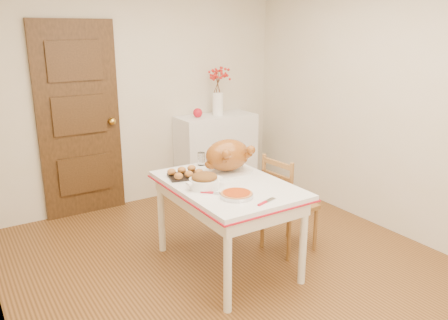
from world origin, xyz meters
TOP-DOWN VIEW (x-y plane):
  - floor at (0.00, 0.00)m, footprint 3.50×4.00m
  - wall_back at (0.00, 2.00)m, footprint 3.50×0.00m
  - wall_right at (1.75, 0.00)m, footprint 0.00×4.00m
  - door_back at (-0.70, 1.97)m, footprint 0.85×0.06m
  - sideboard at (0.87, 1.78)m, footprint 0.96×0.43m
  - kitchen_table at (-0.02, 0.14)m, footprint 0.86×1.26m
  - chair_oak at (0.62, 0.10)m, footprint 0.43×0.43m
  - berry_vase at (0.90, 1.78)m, footprint 0.29×0.29m
  - apple at (0.62, 1.78)m, footprint 0.11×0.11m
  - turkey_platter at (0.11, 0.35)m, footprint 0.50×0.42m
  - pumpkin_pie at (-0.15, -0.17)m, footprint 0.26×0.26m
  - stuffing_dish at (-0.24, 0.14)m, footprint 0.34×0.29m
  - rolls_tray at (-0.25, 0.45)m, footprint 0.32×0.27m
  - pie_server at (-0.02, -0.37)m, footprint 0.21×0.11m
  - carving_knife at (-0.22, -0.03)m, footprint 0.24×0.24m
  - drinking_glass at (0.04, 0.68)m, footprint 0.09×0.09m
  - shaker_pair at (0.30, 0.59)m, footprint 0.08×0.04m

SIDE VIEW (x-z plane):
  - floor at x=0.00m, z-range 0.00..0.00m
  - kitchen_table at x=-0.02m, z-range 0.00..0.75m
  - chair_oak at x=0.62m, z-range 0.00..0.90m
  - sideboard at x=0.87m, z-range 0.00..0.96m
  - pie_server at x=-0.02m, z-range 0.75..0.77m
  - carving_knife at x=-0.22m, z-range 0.75..0.77m
  - pumpkin_pie at x=-0.15m, z-range 0.75..0.81m
  - rolls_tray at x=-0.25m, z-range 0.75..0.83m
  - shaker_pair at x=0.30m, z-range 0.75..0.83m
  - stuffing_dish at x=-0.24m, z-range 0.75..0.87m
  - drinking_glass at x=0.04m, z-range 0.75..0.87m
  - turkey_platter at x=0.11m, z-range 0.75..1.05m
  - apple at x=0.62m, z-range 0.96..1.07m
  - door_back at x=-0.70m, z-range 0.00..2.06m
  - berry_vase at x=0.90m, z-range 0.96..1.53m
  - wall_back at x=0.00m, z-range 0.00..2.50m
  - wall_right at x=1.75m, z-range 0.00..2.50m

